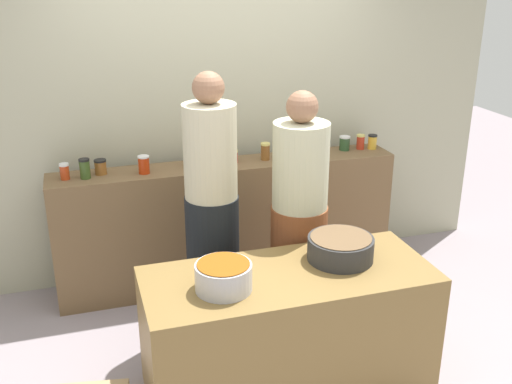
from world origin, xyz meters
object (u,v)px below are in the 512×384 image
(preserve_jar_9, at_px, (312,150))
(cooking_pot_left, at_px, (224,277))
(preserve_jar_11, at_px, (360,142))
(preserve_jar_8, at_px, (297,152))
(preserve_jar_6, at_px, (232,156))
(preserve_jar_12, at_px, (372,142))
(preserve_jar_4, at_px, (194,159))
(cook_with_tongs, at_px, (212,221))
(preserve_jar_2, at_px, (101,167))
(preserve_jar_10, at_px, (345,143))
(preserve_jar_5, at_px, (211,158))
(cooking_pot_center, at_px, (340,248))
(preserve_jar_0, at_px, (65,171))
(cook_in_cap, at_px, (299,229))
(preserve_jar_3, at_px, (144,165))
(preserve_jar_1, at_px, (85,169))
(preserve_jar_7, at_px, (265,151))

(preserve_jar_9, distance_m, cooking_pot_left, 1.83)
(preserve_jar_11, bearing_deg, preserve_jar_8, -171.81)
(preserve_jar_6, height_order, preserve_jar_12, preserve_jar_12)
(preserve_jar_4, height_order, cook_with_tongs, cook_with_tongs)
(preserve_jar_2, relative_size, cook_with_tongs, 0.06)
(preserve_jar_6, bearing_deg, preserve_jar_10, 2.72)
(preserve_jar_5, relative_size, cooking_pot_center, 0.25)
(preserve_jar_11, bearing_deg, cook_with_tongs, -153.71)
(preserve_jar_9, xyz_separation_m, cooking_pot_center, (-0.34, -1.30, -0.21))
(cook_with_tongs, bearing_deg, cooking_pot_center, -46.08)
(preserve_jar_0, xyz_separation_m, preserve_jar_9, (1.89, -0.02, -0.01))
(preserve_jar_9, bearing_deg, preserve_jar_12, 4.51)
(preserve_jar_5, distance_m, cooking_pot_left, 1.53)
(preserve_jar_12, bearing_deg, preserve_jar_5, -179.93)
(preserve_jar_8, relative_size, preserve_jar_11, 0.88)
(preserve_jar_9, relative_size, cook_in_cap, 0.06)
(preserve_jar_10, relative_size, preserve_jar_12, 0.98)
(preserve_jar_8, relative_size, cooking_pot_center, 0.27)
(preserve_jar_4, distance_m, preserve_jar_11, 1.41)
(cooking_pot_center, relative_size, cook_in_cap, 0.23)
(preserve_jar_10, bearing_deg, preserve_jar_11, -4.74)
(preserve_jar_6, bearing_deg, preserve_jar_4, -178.22)
(preserve_jar_10, bearing_deg, preserve_jar_3, -176.55)
(preserve_jar_6, height_order, preserve_jar_10, preserve_jar_10)
(preserve_jar_5, distance_m, preserve_jar_6, 0.17)
(preserve_jar_4, bearing_deg, cooking_pot_center, -65.26)
(preserve_jar_4, bearing_deg, preserve_jar_9, -1.37)
(preserve_jar_0, bearing_deg, cook_in_cap, -29.01)
(preserve_jar_12, height_order, cook_with_tongs, cook_with_tongs)
(preserve_jar_6, relative_size, preserve_jar_12, 0.83)
(preserve_jar_1, distance_m, preserve_jar_4, 0.80)
(preserve_jar_1, bearing_deg, preserve_jar_7, 1.41)
(preserve_jar_1, xyz_separation_m, preserve_jar_8, (1.62, -0.01, -0.02))
(preserve_jar_10, relative_size, cooking_pot_left, 0.37)
(preserve_jar_4, relative_size, cook_in_cap, 0.07)
(cooking_pot_left, bearing_deg, preserve_jar_11, 44.06)
(preserve_jar_0, xyz_separation_m, preserve_jar_12, (2.45, 0.03, 0.00))
(preserve_jar_2, distance_m, cook_with_tongs, 0.99)
(preserve_jar_0, relative_size, preserve_jar_11, 0.96)
(preserve_jar_3, bearing_deg, cooking_pot_center, -52.15)
(preserve_jar_3, distance_m, preserve_jar_4, 0.39)
(preserve_jar_6, relative_size, cook_in_cap, 0.06)
(preserve_jar_8, relative_size, preserve_jar_12, 0.91)
(preserve_jar_8, height_order, cook_in_cap, cook_in_cap)
(cooking_pot_center, bearing_deg, preserve_jar_11, 59.69)
(preserve_jar_0, distance_m, preserve_jar_1, 0.14)
(preserve_jar_3, height_order, cooking_pot_center, preserve_jar_3)
(preserve_jar_2, bearing_deg, preserve_jar_0, -171.55)
(preserve_jar_3, bearing_deg, cook_with_tongs, -59.91)
(preserve_jar_10, bearing_deg, preserve_jar_1, -177.59)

